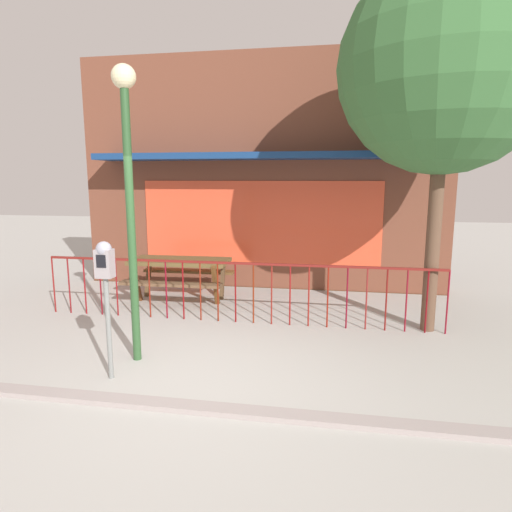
{
  "coord_description": "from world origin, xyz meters",
  "views": [
    {
      "loc": [
        1.47,
        -4.45,
        2.24
      ],
      "look_at": [
        0.26,
        2.49,
        1.0
      ],
      "focal_mm": 30.93,
      "sensor_mm": 36.0,
      "label": 1
    }
  ],
  "objects": [
    {
      "name": "ground",
      "position": [
        0.0,
        0.0,
        0.0
      ],
      "size": [
        40.0,
        40.0,
        0.0
      ],
      "primitive_type": "plane",
      "color": "#ACAAA5"
    },
    {
      "name": "picnic_table_left",
      "position": [
        -1.29,
        3.17,
        0.61
      ],
      "size": [
        1.83,
        1.4,
        0.79
      ],
      "color": "brown",
      "rests_on": "ground"
    },
    {
      "name": "street_lamp",
      "position": [
        -0.91,
        0.46,
        2.33
      ],
      "size": [
        0.28,
        0.28,
        3.52
      ],
      "color": "#2B512B",
      "rests_on": "ground"
    },
    {
      "name": "curb_edge",
      "position": [
        0.0,
        -0.61,
        0.0
      ],
      "size": [
        10.48,
        0.2,
        0.11
      ],
      "primitive_type": "cube",
      "color": "gray",
      "rests_on": "ground"
    },
    {
      "name": "street_tree",
      "position": [
        2.92,
        2.23,
        3.74
      ],
      "size": [
        2.92,
        2.92,
        5.21
      ],
      "color": "brown",
      "rests_on": "ground"
    },
    {
      "name": "patio_fence_front",
      "position": [
        0.0,
        2.09,
        0.66
      ],
      "size": [
        6.31,
        0.04,
        0.97
      ],
      "color": "maroon",
      "rests_on": "ground"
    },
    {
      "name": "pub_storefront",
      "position": [
        0.0,
        4.61,
        2.34
      ],
      "size": [
        7.48,
        1.31,
        4.7
      ],
      "color": "#432710",
      "rests_on": "ground"
    },
    {
      "name": "parking_meter_near",
      "position": [
        -0.97,
        -0.09,
        1.21
      ],
      "size": [
        0.18,
        0.17,
        1.57
      ],
      "color": "gray",
      "rests_on": "ground"
    }
  ]
}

